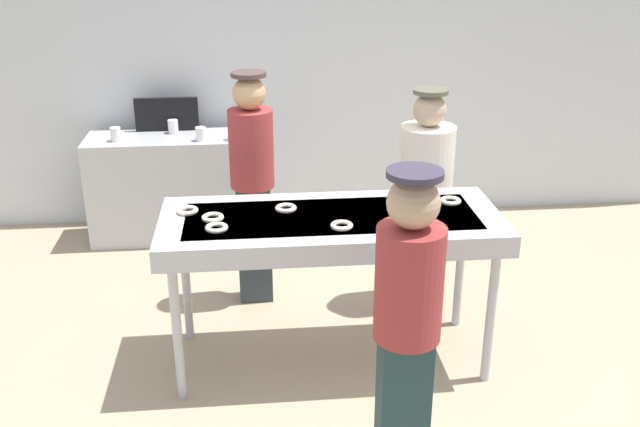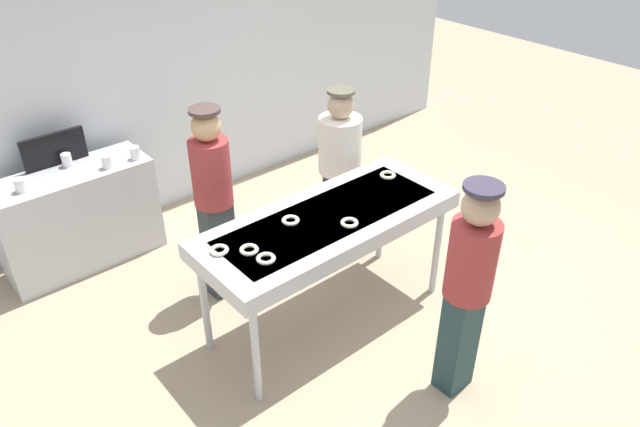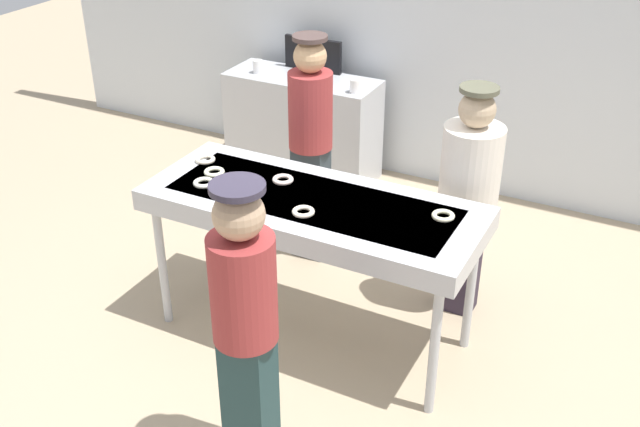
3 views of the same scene
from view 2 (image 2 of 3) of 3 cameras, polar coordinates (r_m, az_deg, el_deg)
ground_plane at (r=5.01m, az=0.71°, el=-9.79°), size 16.00×16.00×0.00m
back_wall at (r=6.09m, az=-15.27°, el=14.47°), size 8.00×0.12×3.20m
fryer_conveyor at (r=4.45m, az=0.79°, el=-1.05°), size 2.03×0.81×0.99m
sugar_donut_0 at (r=3.96m, az=-5.16°, el=-4.29°), size 0.18×0.18×0.03m
sugar_donut_1 at (r=4.33m, az=-2.81°, el=-0.66°), size 0.13×0.13×0.03m
sugar_donut_2 at (r=4.08m, az=-9.55°, el=-3.46°), size 0.17×0.17×0.03m
sugar_donut_3 at (r=4.06m, az=-6.74°, el=-3.44°), size 0.14×0.14×0.03m
sugar_donut_4 at (r=4.30m, az=2.81°, el=-0.88°), size 0.17×0.17×0.03m
sugar_donut_5 at (r=4.94m, az=6.45°, el=3.64°), size 0.18×0.18×0.03m
worker_baker at (r=4.80m, az=-10.05°, el=1.58°), size 0.31×0.31×1.69m
worker_assistant at (r=5.32m, az=1.88°, el=5.02°), size 0.38×0.38×1.58m
customer_waiting at (r=3.99m, az=13.86°, el=-6.39°), size 0.31×0.31×1.64m
prep_counter at (r=5.78m, az=-21.94°, el=-0.37°), size 1.35×0.52×0.91m
paper_cup_0 at (r=5.50m, az=-19.58°, el=4.65°), size 0.09×0.09×0.12m
paper_cup_1 at (r=5.40m, az=-26.57°, el=2.41°), size 0.09×0.09×0.12m
paper_cup_2 at (r=5.66m, az=-22.89°, el=4.70°), size 0.09×0.09×0.12m
paper_cup_3 at (r=5.58m, az=-17.13°, el=5.52°), size 0.09×0.09×0.12m
menu_display at (r=5.69m, az=-23.91°, el=5.60°), size 0.54×0.04×0.29m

